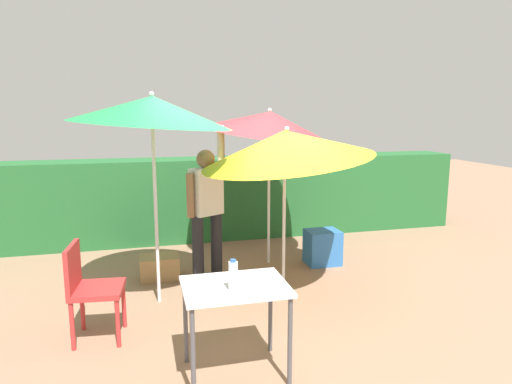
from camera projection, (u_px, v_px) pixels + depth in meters
name	position (u px, v px, depth m)	size (l,w,h in m)	color
ground_plane	(262.00, 289.00, 5.26)	(24.00, 24.00, 0.00)	#937056
hedge_row	(224.00, 197.00, 7.42)	(8.00, 0.70, 1.31)	#23602D
umbrella_rainbow	(152.00, 111.00, 4.56)	(1.67, 1.66, 2.26)	silver
umbrella_orange	(286.00, 146.00, 4.94)	(1.94, 1.92, 1.98)	silver
umbrella_yellow	(269.00, 123.00, 5.88)	(1.79, 1.77, 2.21)	silver
person_vendor	(207.00, 205.00, 5.42)	(0.53, 0.36, 1.88)	black
chair_plastic	(89.00, 285.00, 4.03)	(0.48, 0.48, 0.89)	#B72D2D
cooler_box	(322.00, 247.00, 6.11)	(0.44, 0.36, 0.46)	#2D6BB7
crate_cardboard	(160.00, 267.00, 5.59)	(0.47, 0.34, 0.28)	#9E7A4C
folding_table	(235.00, 296.00, 3.46)	(0.80, 0.60, 0.74)	#4C4C51
bottle_water	(233.00, 276.00, 3.31)	(0.07, 0.07, 0.24)	silver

